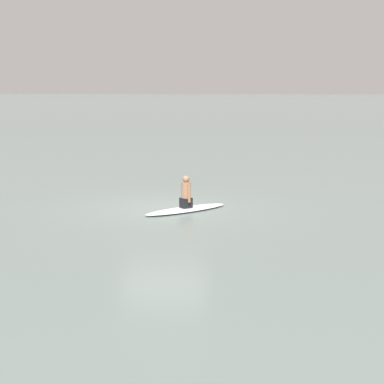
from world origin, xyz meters
TOP-DOWN VIEW (x-y plane):
  - ground_plane at (0.00, 0.00)m, footprint 400.00×400.00m
  - surfboard at (-0.27, -0.69)m, footprint 2.24×2.49m
  - person_paddler at (-0.27, -0.69)m, footprint 0.39×0.39m

SIDE VIEW (x-z plane):
  - ground_plane at x=0.00m, z-range 0.00..0.00m
  - surfboard at x=-0.27m, z-range 0.00..0.10m
  - person_paddler at x=-0.27m, z-range 0.06..0.98m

